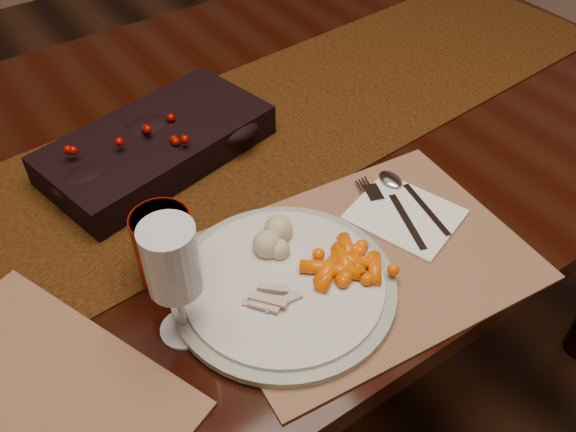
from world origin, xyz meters
TOP-DOWN VIEW (x-y plane):
  - floor at (0.00, 0.00)m, footprint 5.00×5.00m
  - dining_table at (0.00, 0.00)m, footprint 1.80×1.00m
  - table_runner at (-0.05, -0.01)m, footprint 1.88×0.52m
  - centerpiece at (-0.07, 0.03)m, footprint 0.39×0.26m
  - placemat_main at (0.06, -0.33)m, footprint 0.46×0.36m
  - dinner_plate at (-0.06, -0.32)m, footprint 0.38×0.38m
  - baby_carrots at (0.01, -0.35)m, footprint 0.11×0.10m
  - mashed_potatoes at (-0.04, -0.26)m, footprint 0.08×0.08m
  - turkey_shreds at (-0.10, -0.33)m, footprint 0.09×0.08m
  - napkin at (0.16, -0.30)m, footprint 0.17×0.18m
  - fork at (0.15, -0.30)m, footprint 0.07×0.15m
  - spoon at (0.20, -0.29)m, footprint 0.06×0.15m
  - red_cup at (-0.17, -0.21)m, footprint 0.08×0.08m
  - wine_glass at (-0.20, -0.30)m, footprint 0.08×0.08m

SIDE VIEW (x-z plane):
  - floor at x=0.00m, z-range 0.00..0.00m
  - dining_table at x=0.00m, z-range 0.00..0.75m
  - table_runner at x=-0.05m, z-range 0.75..0.75m
  - placemat_main at x=0.06m, z-range 0.75..0.75m
  - napkin at x=0.16m, z-range 0.75..0.76m
  - fork at x=0.15m, z-range 0.76..0.76m
  - spoon at x=0.20m, z-range 0.76..0.76m
  - dinner_plate at x=-0.06m, z-range 0.75..0.77m
  - turkey_shreds at x=-0.10m, z-range 0.77..0.79m
  - baby_carrots at x=0.01m, z-range 0.77..0.79m
  - centerpiece at x=-0.07m, z-range 0.75..0.83m
  - mashed_potatoes at x=-0.04m, z-range 0.77..0.81m
  - red_cup at x=-0.17m, z-range 0.75..0.86m
  - wine_glass at x=-0.20m, z-range 0.75..0.93m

